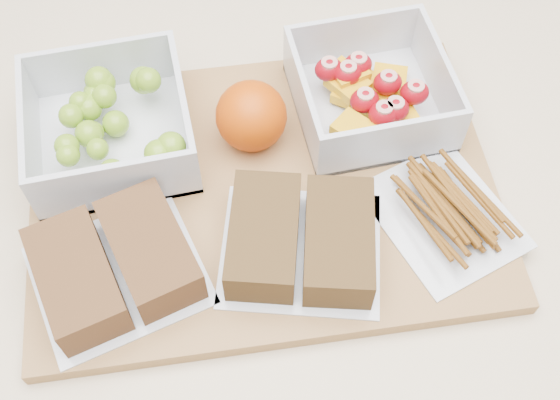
# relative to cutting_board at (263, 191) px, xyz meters

# --- Properties ---
(counter) EXTENTS (1.20, 0.90, 0.90)m
(counter) POSITION_rel_cutting_board_xyz_m (0.01, -0.02, -0.46)
(counter) COLOR beige
(counter) RESTS_ON ground
(cutting_board) EXTENTS (0.44, 0.33, 0.02)m
(cutting_board) POSITION_rel_cutting_board_xyz_m (0.00, 0.00, 0.00)
(cutting_board) COLOR #A07342
(cutting_board) RESTS_ON counter
(grape_container) EXTENTS (0.15, 0.15, 0.06)m
(grape_container) POSITION_rel_cutting_board_xyz_m (-0.13, 0.08, 0.03)
(grape_container) COLOR silver
(grape_container) RESTS_ON cutting_board
(fruit_container) EXTENTS (0.14, 0.14, 0.06)m
(fruit_container) POSITION_rel_cutting_board_xyz_m (0.12, 0.07, 0.03)
(fruit_container) COLOR silver
(fruit_container) RESTS_ON cutting_board
(orange) EXTENTS (0.07, 0.07, 0.07)m
(orange) POSITION_rel_cutting_board_xyz_m (0.00, 0.06, 0.04)
(orange) COLOR #C64504
(orange) RESTS_ON cutting_board
(sandwich_bag_left) EXTENTS (0.16, 0.15, 0.04)m
(sandwich_bag_left) POSITION_rel_cutting_board_xyz_m (-0.14, -0.06, 0.03)
(sandwich_bag_left) COLOR silver
(sandwich_bag_left) RESTS_ON cutting_board
(sandwich_bag_center) EXTENTS (0.16, 0.15, 0.04)m
(sandwich_bag_center) POSITION_rel_cutting_board_xyz_m (0.02, -0.07, 0.03)
(sandwich_bag_center) COLOR silver
(sandwich_bag_center) RESTS_ON cutting_board
(pretzel_bag) EXTENTS (0.14, 0.15, 0.03)m
(pretzel_bag) POSITION_rel_cutting_board_xyz_m (0.15, -0.07, 0.02)
(pretzel_bag) COLOR silver
(pretzel_bag) RESTS_ON cutting_board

